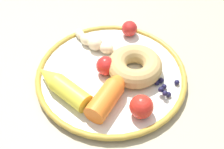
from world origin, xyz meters
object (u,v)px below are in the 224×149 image
plate (112,75)px  tomato_mid (141,107)px  carrot_orange (111,91)px  donut (136,65)px  banana (97,43)px  tomato_near (129,29)px  dining_table (120,91)px  carrot_yellow (61,86)px  blueberry_pile (165,87)px  tomato_far (106,66)px

plate → tomato_mid: bearing=65.6°
carrot_orange → donut: carrot_orange is taller
banana → carrot_orange: size_ratio=1.05×
plate → donut: donut is taller
banana → tomato_near: (-0.08, 0.03, 0.01)m
dining_table → donut: size_ratio=10.66×
tomato_mid → banana: bearing=-117.0°
carrot_orange → tomato_near: (-0.17, -0.08, -0.00)m
donut → tomato_near: donut is taller
banana → tomato_near: bearing=158.0°
plate → carrot_yellow: 0.11m
banana → carrot_yellow: carrot_yellow is taller
plate → carrot_orange: size_ratio=2.32×
plate → donut: 0.05m
plate → blueberry_pile: 0.11m
tomato_mid → tomato_near: bearing=-139.6°
carrot_orange → tomato_far: (-0.05, -0.05, -0.00)m
tomato_mid → carrot_orange: bearing=-86.8°
tomato_near → tomato_mid: (0.17, 0.14, 0.00)m
tomato_mid → tomato_far: 0.12m
carrot_orange → blueberry_pile: 0.11m
blueberry_pile → tomato_far: (0.03, -0.12, 0.01)m
banana → carrot_orange: bearing=50.0°
blueberry_pile → plate: bearing=-73.8°
tomato_near → dining_table: bearing=24.6°
plate → tomato_far: bearing=-76.6°
banana → tomato_far: (0.05, 0.06, 0.01)m
dining_table → tomato_far: 0.11m
tomato_mid → tomato_far: tomato_mid is taller
plate → banana: (-0.04, -0.08, 0.02)m
donut → tomato_mid: bearing=39.4°
dining_table → plate: (0.03, 0.00, 0.08)m
carrot_orange → donut: 0.09m
tomato_far → carrot_yellow: bearing=-21.6°
banana → donut: (0.01, 0.11, 0.01)m
plate → banana: banana is taller
carrot_orange → carrot_yellow: size_ratio=0.98×
plate → tomato_mid: 0.11m
banana → blueberry_pile: banana is taller
donut → tomato_far: 0.06m
blueberry_pile → tomato_near: tomato_near is taller
dining_table → banana: (-0.01, -0.07, 0.10)m
donut → tomato_mid: 0.11m
carrot_orange → banana: bearing=-130.0°
carrot_yellow → blueberry_pile: carrot_yellow is taller
tomato_near → tomato_far: 0.13m
carrot_orange → donut: size_ratio=1.20×
dining_table → blueberry_pile: size_ratio=21.30×
donut → tomato_near: bearing=-138.6°
carrot_yellow → tomato_mid: size_ratio=3.10×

